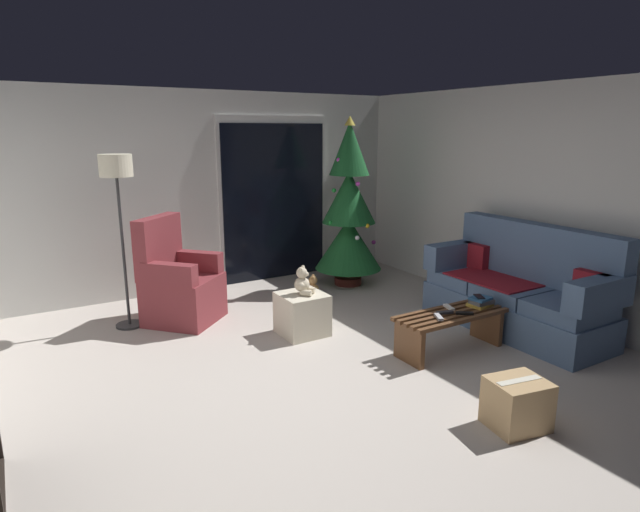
% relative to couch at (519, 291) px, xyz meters
% --- Properties ---
extents(ground_plane, '(7.00, 7.00, 0.00)m').
position_rel_couch_xyz_m(ground_plane, '(-2.32, 0.09, -0.40)').
color(ground_plane, '#BCB2A8').
extents(wall_back, '(5.72, 0.12, 2.50)m').
position_rel_couch_xyz_m(wall_back, '(-2.32, 3.15, 0.85)').
color(wall_back, silver).
rests_on(wall_back, ground).
extents(wall_right, '(0.12, 6.00, 2.50)m').
position_rel_couch_xyz_m(wall_right, '(0.54, 0.09, 0.85)').
color(wall_right, silver).
rests_on(wall_right, ground).
extents(patio_door_frame, '(1.60, 0.02, 2.20)m').
position_rel_couch_xyz_m(patio_door_frame, '(-1.26, 3.08, 0.70)').
color(patio_door_frame, silver).
rests_on(patio_door_frame, ground).
extents(patio_door_glass, '(1.50, 0.02, 2.10)m').
position_rel_couch_xyz_m(patio_door_glass, '(-1.26, 3.06, 0.65)').
color(patio_door_glass, black).
rests_on(patio_door_glass, ground).
extents(couch, '(0.79, 1.94, 1.08)m').
position_rel_couch_xyz_m(couch, '(0.00, 0.00, 0.00)').
color(couch, slate).
rests_on(couch, ground).
extents(coffee_table, '(1.10, 0.40, 0.38)m').
position_rel_couch_xyz_m(coffee_table, '(-1.02, -0.07, -0.15)').
color(coffee_table, brown).
rests_on(coffee_table, ground).
extents(remote_white, '(0.09, 0.16, 0.02)m').
position_rel_couch_xyz_m(remote_white, '(-0.96, 0.03, -0.01)').
color(remote_white, silver).
rests_on(remote_white, coffee_table).
extents(remote_silver, '(0.11, 0.16, 0.02)m').
position_rel_couch_xyz_m(remote_silver, '(-1.23, -0.12, -0.01)').
color(remote_silver, '#ADADB2').
rests_on(remote_silver, coffee_table).
extents(remote_graphite, '(0.16, 0.09, 0.02)m').
position_rel_couch_xyz_m(remote_graphite, '(-1.09, -0.06, -0.01)').
color(remote_graphite, '#333338').
rests_on(remote_graphite, coffee_table).
extents(remote_black, '(0.15, 0.13, 0.02)m').
position_rel_couch_xyz_m(remote_black, '(-0.95, -0.17, -0.01)').
color(remote_black, black).
rests_on(remote_black, coffee_table).
extents(book_stack, '(0.25, 0.20, 0.09)m').
position_rel_couch_xyz_m(book_stack, '(-0.65, -0.08, 0.02)').
color(book_stack, '#B79333').
rests_on(book_stack, coffee_table).
extents(cell_phone, '(0.13, 0.16, 0.01)m').
position_rel_couch_xyz_m(cell_phone, '(-0.67, -0.07, 0.07)').
color(cell_phone, black).
rests_on(cell_phone, book_stack).
extents(christmas_tree, '(0.88, 0.89, 2.19)m').
position_rel_couch_xyz_m(christmas_tree, '(-0.60, 2.25, 0.56)').
color(christmas_tree, '#4C1E19').
rests_on(christmas_tree, ground).
extents(armchair, '(0.97, 0.97, 1.13)m').
position_rel_couch_xyz_m(armchair, '(-2.93, 2.04, 0.00)').
color(armchair, maroon).
rests_on(armchair, ground).
extents(floor_lamp, '(0.32, 0.32, 1.78)m').
position_rel_couch_xyz_m(floor_lamp, '(-3.44, 2.15, 1.11)').
color(floor_lamp, '#2D2D30').
rests_on(floor_lamp, ground).
extents(ottoman, '(0.44, 0.44, 0.42)m').
position_rel_couch_xyz_m(ottoman, '(-1.99, 1.02, -0.19)').
color(ottoman, beige).
rests_on(ottoman, ground).
extents(teddy_bear_cream, '(0.21, 0.22, 0.29)m').
position_rel_couch_xyz_m(teddy_bear_cream, '(-1.98, 1.01, 0.14)').
color(teddy_bear_cream, beige).
rests_on(teddy_bear_cream, ottoman).
extents(teddy_bear_honey_by_tree, '(0.22, 0.21, 0.29)m').
position_rel_couch_xyz_m(teddy_bear_honey_by_tree, '(-1.30, 2.00, -0.28)').
color(teddy_bear_honey_by_tree, tan).
rests_on(teddy_bear_honey_by_tree, ground).
extents(cardboard_box_taped_mid_floor, '(0.43, 0.39, 0.35)m').
position_rel_couch_xyz_m(cardboard_box_taped_mid_floor, '(-1.56, -1.25, -0.23)').
color(cardboard_box_taped_mid_floor, tan).
rests_on(cardboard_box_taped_mid_floor, ground).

